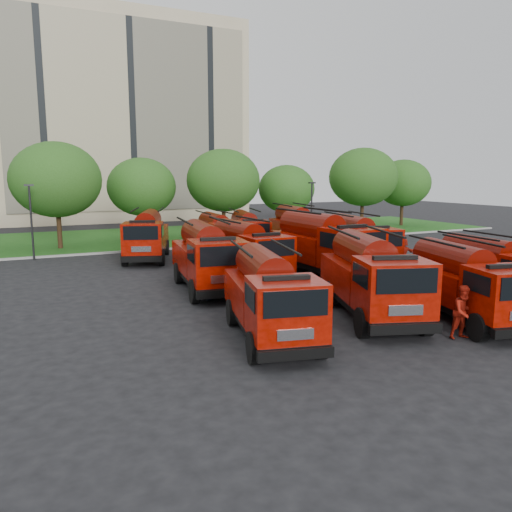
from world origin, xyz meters
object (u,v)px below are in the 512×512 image
(fire_truck_0, at_px, (269,296))
(fire_truck_2, at_px, (466,283))
(fire_truck_11, at_px, (297,227))
(firefighter_4, at_px, (206,300))
(fire_truck_3, at_px, (494,270))
(fire_truck_1, at_px, (371,277))
(firefighter_5, at_px, (402,268))
(fire_truck_8, at_px, (147,236))
(fire_truck_7, at_px, (358,242))
(firefighter_1, at_px, (462,339))
(fire_truck_5, at_px, (247,250))
(fire_truck_9, at_px, (218,235))
(fire_truck_4, at_px, (207,257))
(firefighter_3, at_px, (495,293))
(fire_truck_10, at_px, (247,232))
(fire_truck_6, at_px, (323,245))

(fire_truck_0, xyz_separation_m, fire_truck_2, (7.93, -1.48, -0.01))
(fire_truck_11, xyz_separation_m, firefighter_4, (-12.06, -12.46, -1.65))
(fire_truck_0, relative_size, fire_truck_3, 1.08)
(fire_truck_1, distance_m, firefighter_5, 11.77)
(fire_truck_0, xyz_separation_m, fire_truck_8, (-0.04, 18.38, 0.12))
(fire_truck_1, height_order, firefighter_5, fire_truck_1)
(fire_truck_11, bearing_deg, fire_truck_7, -86.05)
(firefighter_1, xyz_separation_m, firefighter_4, (-6.30, 9.17, 0.00))
(fire_truck_1, distance_m, firefighter_1, 4.20)
(fire_truck_2, relative_size, firefighter_1, 3.59)
(fire_truck_5, distance_m, fire_truck_9, 8.50)
(fire_truck_4, bearing_deg, fire_truck_9, 73.65)
(fire_truck_8, height_order, firefighter_3, fire_truck_8)
(fire_truck_7, relative_size, fire_truck_8, 0.97)
(firefighter_4, bearing_deg, fire_truck_0, 141.01)
(fire_truck_9, xyz_separation_m, firefighter_4, (-5.18, -11.92, -1.49))
(fire_truck_1, bearing_deg, fire_truck_8, 124.49)
(firefighter_1, bearing_deg, firefighter_4, 131.76)
(fire_truck_2, distance_m, firefighter_4, 11.20)
(fire_truck_10, distance_m, fire_truck_11, 4.40)
(firefighter_5, bearing_deg, fire_truck_6, 13.39)
(fire_truck_4, bearing_deg, firefighter_1, -56.14)
(fire_truck_4, xyz_separation_m, fire_truck_10, (6.88, 10.36, -0.15))
(fire_truck_0, height_order, fire_truck_8, fire_truck_8)
(fire_truck_11, bearing_deg, firefighter_4, -125.51)
(firefighter_3, bearing_deg, fire_truck_5, -72.29)
(fire_truck_6, height_order, fire_truck_9, fire_truck_6)
(fire_truck_5, distance_m, fire_truck_10, 9.68)
(fire_truck_7, xyz_separation_m, firefighter_4, (-11.36, -3.77, -1.60))
(fire_truck_7, height_order, firefighter_1, fire_truck_7)
(fire_truck_5, xyz_separation_m, fire_truck_6, (4.10, -1.38, 0.23))
(fire_truck_1, xyz_separation_m, firefighter_4, (-5.09, 5.51, -1.65))
(fire_truck_10, height_order, fire_truck_11, fire_truck_11)
(fire_truck_10, distance_m, firefighter_1, 21.64)
(fire_truck_1, xyz_separation_m, fire_truck_10, (2.57, 17.88, -0.14))
(fire_truck_4, xyz_separation_m, fire_truck_5, (2.88, 1.55, -0.08))
(fire_truck_4, height_order, firefighter_4, fire_truck_4)
(fire_truck_3, xyz_separation_m, fire_truck_5, (-8.10, 9.43, 0.14))
(fire_truck_6, distance_m, fire_truck_7, 3.93)
(fire_truck_5, bearing_deg, fire_truck_4, -153.54)
(fire_truck_6, relative_size, firefighter_3, 5.43)
(fire_truck_6, bearing_deg, fire_truck_9, 103.79)
(fire_truck_11, bearing_deg, fire_truck_0, -114.06)
(fire_truck_4, bearing_deg, firefighter_4, -103.57)
(fire_truck_1, relative_size, fire_truck_3, 1.17)
(fire_truck_1, xyz_separation_m, fire_truck_4, (-4.31, 7.52, 0.01))
(fire_truck_8, distance_m, firefighter_4, 12.41)
(fire_truck_3, xyz_separation_m, fire_truck_4, (-10.98, 7.89, 0.22))
(fire_truck_8, bearing_deg, firefighter_5, -17.27)
(fire_truck_0, height_order, fire_truck_6, fire_truck_6)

